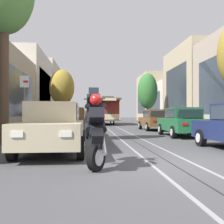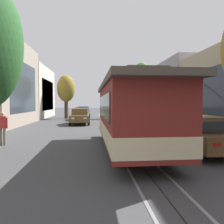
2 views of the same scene
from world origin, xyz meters
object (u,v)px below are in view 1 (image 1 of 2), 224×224
(pedestrian_on_right_pavement, at_px, (55,117))
(parked_car_brown_second_left, at_px, (70,122))
(parked_car_navy_fourth_left, at_px, (78,119))
(street_sign_post, at_px, (24,101))
(street_tree_kerb_right_second, at_px, (148,91))
(pedestrian_crossing_far, at_px, (48,117))
(street_tree_kerb_left_second, at_px, (62,88))
(parked_car_beige_mid_left, at_px, (77,120))
(parked_car_brown_fifth_left, at_px, (82,118))
(pedestrian_on_left_pavement, at_px, (161,117))
(parked_car_beige_near_left, at_px, (53,128))
(parked_car_green_second_right, at_px, (182,122))
(cable_car_trolley, at_px, (106,111))
(parked_car_brown_mid_right, at_px, (155,120))
(motorcycle_with_rider, at_px, (95,125))

(pedestrian_on_right_pavement, bearing_deg, parked_car_brown_second_left, -79.89)
(parked_car_navy_fourth_left, relative_size, pedestrian_on_right_pavement, 2.68)
(parked_car_brown_second_left, xyz_separation_m, street_sign_post, (-1.58, -3.86, 0.97))
(street_tree_kerb_right_second, height_order, pedestrian_crossing_far, street_tree_kerb_right_second)
(street_tree_kerb_right_second, bearing_deg, street_tree_kerb_left_second, -175.51)
(parked_car_beige_mid_left, distance_m, parked_car_brown_fifth_left, 12.41)
(parked_car_brown_fifth_left, bearing_deg, pedestrian_on_left_pavement, -14.33)
(parked_car_beige_near_left, distance_m, parked_car_brown_fifth_left, 25.22)
(parked_car_green_second_right, relative_size, street_tree_kerb_left_second, 0.65)
(parked_car_beige_near_left, relative_size, cable_car_trolley, 0.48)
(parked_car_brown_mid_right, distance_m, pedestrian_on_right_pavement, 14.57)
(parked_car_brown_second_left, bearing_deg, street_tree_kerb_left_second, 97.20)
(parked_car_green_second_right, relative_size, motorcycle_with_rider, 2.36)
(parked_car_brown_second_left, bearing_deg, cable_car_trolley, 80.49)
(cable_car_trolley, xyz_separation_m, pedestrian_on_right_pavement, (-6.09, -1.48, -0.73))
(street_tree_kerb_left_second, bearing_deg, pedestrian_on_left_pavement, -12.18)
(parked_car_brown_mid_right, distance_m, motorcycle_with_rider, 15.33)
(parked_car_green_second_right, bearing_deg, parked_car_beige_mid_left, 131.91)
(street_tree_kerb_left_second, xyz_separation_m, pedestrian_on_left_pavement, (11.69, -2.52, -3.54))
(pedestrian_on_left_pavement, bearing_deg, parked_car_beige_near_left, -112.31)
(parked_car_beige_mid_left, height_order, pedestrian_crossing_far, pedestrian_crossing_far)
(parked_car_beige_mid_left, xyz_separation_m, pedestrian_on_left_pavement, (9.22, 10.05, 0.17))
(street_tree_kerb_right_second, relative_size, street_sign_post, 2.29)
(parked_car_brown_second_left, distance_m, street_sign_post, 4.28)
(pedestrian_on_right_pavement, bearing_deg, street_tree_kerb_left_second, 71.30)
(parked_car_beige_mid_left, relative_size, parked_car_navy_fourth_left, 1.00)
(parked_car_brown_second_left, xyz_separation_m, parked_car_brown_mid_right, (6.06, 5.50, 0.00))
(parked_car_brown_second_left, bearing_deg, street_tree_kerb_right_second, 66.62)
(cable_car_trolley, relative_size, motorcycle_with_rider, 4.92)
(street_tree_kerb_right_second, xyz_separation_m, cable_car_trolley, (-5.41, -1.26, -2.55))
(parked_car_navy_fourth_left, xyz_separation_m, pedestrian_on_left_pavement, (9.44, 3.85, 0.17))
(parked_car_brown_fifth_left, relative_size, pedestrian_on_right_pavement, 2.67)
(parked_car_brown_fifth_left, height_order, parked_car_brown_mid_right, same)
(pedestrian_on_left_pavement, bearing_deg, motorcycle_with_rider, -107.80)
(parked_car_navy_fourth_left, height_order, cable_car_trolley, cable_car_trolley)
(parked_car_green_second_right, xyz_separation_m, parked_car_brown_mid_right, (-0.09, 6.02, 0.00))
(pedestrian_on_right_pavement, bearing_deg, pedestrian_on_left_pavement, -2.96)
(parked_car_brown_fifth_left, xyz_separation_m, street_sign_post, (-1.66, -22.49, 0.97))
(parked_car_green_second_right, height_order, street_tree_kerb_right_second, street_tree_kerb_right_second)
(pedestrian_on_left_pavement, bearing_deg, parked_car_brown_second_left, -119.82)
(street_tree_kerb_left_second, bearing_deg, parked_car_beige_mid_left, -78.87)
(street_tree_kerb_left_second, relative_size, street_sign_post, 2.36)
(parked_car_green_second_right, height_order, pedestrian_crossing_far, pedestrian_crossing_far)
(motorcycle_with_rider, distance_m, pedestrian_on_left_pavement, 26.58)
(parked_car_beige_mid_left, height_order, street_sign_post, street_sign_post)
(parked_car_navy_fourth_left, xyz_separation_m, motorcycle_with_rider, (1.31, -21.46, 0.17))
(parked_car_brown_fifth_left, bearing_deg, street_tree_kerb_right_second, 6.88)
(parked_car_brown_mid_right, relative_size, motorcycle_with_rider, 2.36)
(street_tree_kerb_right_second, height_order, motorcycle_with_rider, street_tree_kerb_right_second)
(parked_car_brown_mid_right, height_order, pedestrian_on_right_pavement, pedestrian_on_right_pavement)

